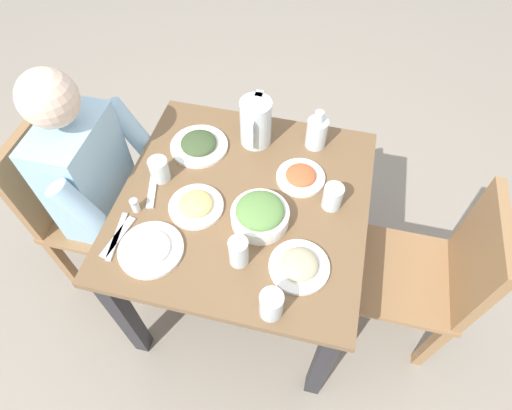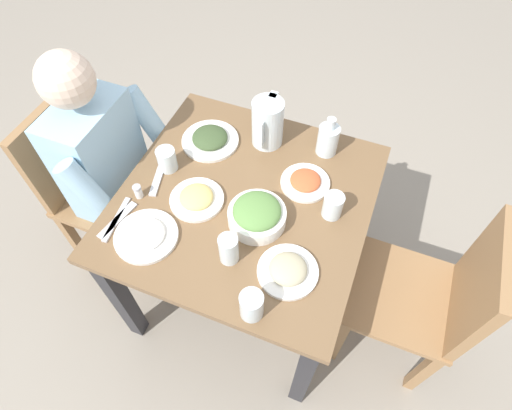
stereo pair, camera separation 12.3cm
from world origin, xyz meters
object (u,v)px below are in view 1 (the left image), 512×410
Objects in this scene: oil_carafe at (316,134)px; salt_shaker at (135,205)px; salad_bowl at (260,214)px; water_glass_near_left at (271,304)px; diner_near at (113,190)px; plate_dolmas at (199,144)px; plate_fries at (196,205)px; chair_near at (78,202)px; water_glass_by_pitcher at (333,197)px; plate_rice_curry at (301,176)px; water_pitcher at (256,122)px; chair_far at (432,274)px; water_glass_far_right at (239,252)px; dining_table at (244,219)px; plate_beans at (299,265)px; water_glass_near_right at (159,170)px; plate_yoghurt at (151,249)px.

salt_shaker is at bearing -50.69° from oil_carafe.
water_glass_near_left is at bearing 18.80° from salad_bowl.
plate_dolmas is at bearing 124.89° from diner_near.
salt_shaker reaches higher than plate_fries.
water_glass_by_pitcher is at bearing 92.80° from chair_near.
diner_near is (0.00, 0.20, 0.14)m from chair_near.
plate_fries is 0.53m from oil_carafe.
plate_dolmas is at bearing -98.91° from plate_rice_curry.
water_pitcher reaches higher than plate_fries.
chair_near is 4.78× the size of plate_rice_curry.
water_glass_by_pitcher is (-0.05, -0.43, 0.29)m from chair_far.
plate_dolmas is 0.52m from water_glass_far_right.
plate_beans reaches higher than dining_table.
water_glass_far_right is 0.41m from salt_shaker.
plate_dolmas is 2.47× the size of water_glass_near_right.
water_glass_near_left is at bearing 0.14° from plate_rice_curry.
plate_yoghurt is (0.27, -0.24, 0.14)m from dining_table.
salt_shaker is (-0.11, -0.40, -0.03)m from water_glass_far_right.
diner_near is at bearing -81.89° from water_glass_near_right.
water_glass_near_right is at bearing -94.91° from dining_table.
salt_shaker is (0.27, -0.53, 0.01)m from plate_rice_curry.
dining_table is at bearing -90.10° from chair_far.
chair_far is 0.71m from salad_bowl.
plate_beans is at bearing 47.83° from plate_dolmas.
water_pitcher reaches higher than oil_carafe.
dining_table is 1.02× the size of chair_near.
chair_near is 0.74× the size of diner_near.
oil_carafe is (-0.30, 0.52, 0.01)m from water_glass_near_right.
salad_bowl is 1.03× the size of plate_fries.
plate_dolmas is (-0.42, -0.47, 0.00)m from plate_beans.
plate_rice_curry is (-0.14, 0.70, 0.11)m from diner_near.
water_pitcher reaches higher than plate_dolmas.
salad_bowl reaches higher than plate_rice_curry.
water_glass_far_right reaches higher than dining_table.
dining_table is at bearing 138.35° from plate_yoghurt.
plate_yoghurt is (0.27, 0.29, 0.11)m from diner_near.
chair_near reaches higher than water_glass_near_left.
plate_fries is 0.20m from water_glass_near_right.
salt_shaker is at bearing -83.21° from chair_far.
salad_bowl is 1.92× the size of water_glass_near_left.
water_glass_by_pitcher is at bearing 166.19° from plate_beans.
chair_far reaches higher than water_glass_by_pitcher.
water_glass_by_pitcher reaches higher than salt_shaker.
dining_table is 4.52× the size of plate_beans.
water_glass_far_right is at bearing 11.10° from dining_table.
dining_table is 9.72× the size of water_glass_near_right.
chair_near reaches higher than plate_fries.
chair_near is 1.46m from chair_far.
salt_shaker is (-0.25, -0.53, -0.02)m from water_glass_near_left.
plate_fries is (0.07, -0.88, 0.26)m from chair_far.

